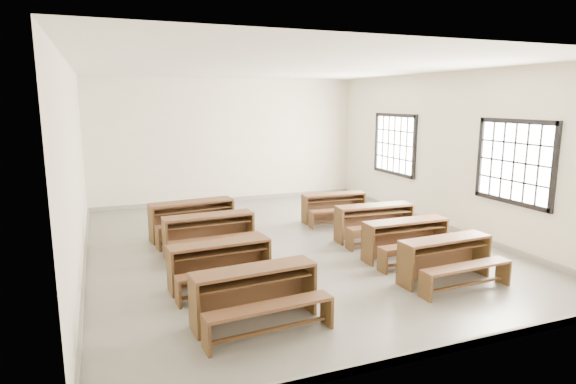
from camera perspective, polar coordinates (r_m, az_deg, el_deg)
name	(u,v)px	position (r m, az deg, el deg)	size (l,w,h in m)	color
room	(293,129)	(8.62, 0.56, 7.53)	(8.50, 8.50, 3.20)	slate
desk_set_0	(256,292)	(5.85, -3.83, -11.71)	(1.57, 0.90, 0.68)	brown
desk_set_1	(221,261)	(6.98, -7.94, -8.14)	(1.50, 0.84, 0.65)	brown
desk_set_2	(210,232)	(8.44, -9.26, -4.65)	(1.59, 0.88, 0.70)	brown
desk_set_3	(193,217)	(9.48, -11.21, -2.91)	(1.70, 1.02, 0.72)	brown
desk_set_4	(447,257)	(7.48, 18.30, -7.29)	(1.49, 0.82, 0.66)	brown
desk_set_5	(407,237)	(8.32, 13.92, -5.18)	(1.49, 0.78, 0.67)	brown
desk_set_6	(376,220)	(9.31, 10.33, -3.27)	(1.56, 0.87, 0.68)	brown
desk_set_7	(334,205)	(10.61, 5.52, -1.59)	(1.44, 0.82, 0.63)	brown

